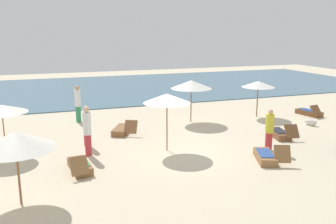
# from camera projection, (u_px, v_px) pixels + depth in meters

# --- Properties ---
(ground_plane) EXTENTS (60.00, 60.00, 0.00)m
(ground_plane) POSITION_uv_depth(u_px,v_px,m) (176.00, 152.00, 14.21)
(ground_plane) COLOR beige
(ocean_water) EXTENTS (48.00, 16.00, 0.06)m
(ocean_water) POSITION_uv_depth(u_px,v_px,m) (105.00, 88.00, 29.85)
(ocean_water) COLOR #476B7F
(ocean_water) RESTS_ON ground_plane
(umbrella_0) EXTENTS (1.90, 1.90, 2.01)m
(umbrella_0) POSITION_uv_depth(u_px,v_px,m) (2.00, 109.00, 13.45)
(umbrella_0) COLOR brown
(umbrella_0) RESTS_ON ground_plane
(umbrella_1) EXTENTS (1.87, 1.87, 2.32)m
(umbrella_1) POSITION_uv_depth(u_px,v_px,m) (167.00, 98.00, 13.99)
(umbrella_1) COLOR olive
(umbrella_1) RESTS_ON ground_plane
(umbrella_4) EXTENTS (1.82, 1.82, 2.01)m
(umbrella_4) POSITION_uv_depth(u_px,v_px,m) (258.00, 84.00, 19.78)
(umbrella_4) COLOR brown
(umbrella_4) RESTS_ON ground_plane
(umbrella_5) EXTENTS (2.09, 2.09, 2.09)m
(umbrella_5) POSITION_uv_depth(u_px,v_px,m) (15.00, 141.00, 9.57)
(umbrella_5) COLOR brown
(umbrella_5) RESTS_ON ground_plane
(umbrella_7) EXTENTS (2.14, 2.14, 2.22)m
(umbrella_7) POSITION_uv_depth(u_px,v_px,m) (191.00, 84.00, 18.58)
(umbrella_7) COLOR brown
(umbrella_7) RESTS_ON ground_plane
(lounger_2) EXTENTS (0.78, 1.74, 0.70)m
(lounger_2) POSITION_uv_depth(u_px,v_px,m) (80.00, 166.00, 12.29)
(lounger_2) COLOR olive
(lounger_2) RESTS_ON ground_plane
(lounger_3) EXTENTS (1.15, 1.73, 0.74)m
(lounger_3) POSITION_uv_depth(u_px,v_px,m) (267.00, 156.00, 13.22)
(lounger_3) COLOR olive
(lounger_3) RESTS_ON ground_plane
(lounger_4) EXTENTS (0.96, 1.77, 0.70)m
(lounger_4) POSITION_uv_depth(u_px,v_px,m) (280.00, 133.00, 16.20)
(lounger_4) COLOR brown
(lounger_4) RESTS_ON ground_plane
(lounger_5) EXTENTS (1.26, 1.75, 0.72)m
(lounger_5) POSITION_uv_depth(u_px,v_px,m) (122.00, 130.00, 16.82)
(lounger_5) COLOR brown
(lounger_5) RESTS_ON ground_plane
(lounger_6) EXTENTS (0.90, 1.76, 0.71)m
(lounger_6) POSITION_uv_depth(u_px,v_px,m) (310.00, 112.00, 20.37)
(lounger_6) COLOR brown
(lounger_6) RESTS_ON ground_plane
(person_0) EXTENTS (0.36, 0.36, 1.73)m
(person_0) POSITION_uv_depth(u_px,v_px,m) (86.00, 125.00, 14.83)
(person_0) COLOR #BF3338
(person_0) RESTS_ON ground_plane
(person_1) EXTENTS (0.34, 0.34, 1.95)m
(person_1) POSITION_uv_depth(u_px,v_px,m) (88.00, 130.00, 13.62)
(person_1) COLOR #BF3338
(person_1) RESTS_ON ground_plane
(person_2) EXTENTS (0.32, 0.32, 1.96)m
(person_2) POSITION_uv_depth(u_px,v_px,m) (78.00, 103.00, 18.75)
(person_2) COLOR #338C59
(person_2) RESTS_ON ground_plane
(person_5) EXTENTS (0.45, 0.45, 1.69)m
(person_5) POSITION_uv_depth(u_px,v_px,m) (269.00, 130.00, 14.30)
(person_5) COLOR #BF3338
(person_5) RESTS_ON ground_plane
(dog) EXTENTS (0.53, 0.73, 0.34)m
(dog) POSITION_uv_depth(u_px,v_px,m) (311.00, 122.00, 18.24)
(dog) COLOR silver
(dog) RESTS_ON ground_plane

